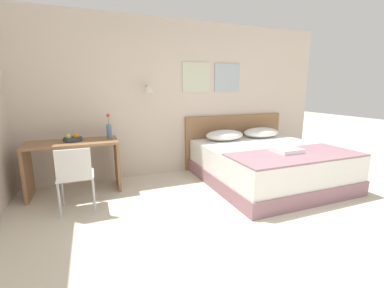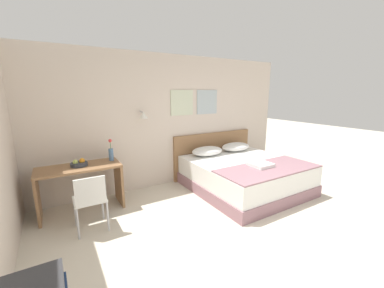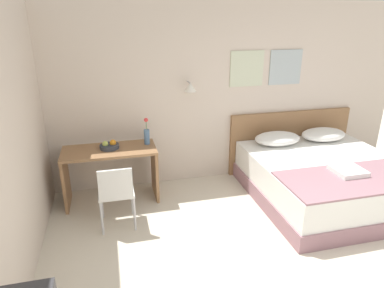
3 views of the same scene
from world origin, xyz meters
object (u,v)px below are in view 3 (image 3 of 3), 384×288
(folded_towel_near_foot, at_px, (348,171))
(flower_vase, at_px, (147,135))
(throw_blanket, at_px, (359,178))
(desk_chair, at_px, (116,191))
(desk, at_px, (110,165))
(pillow_left, at_px, (277,138))
(bed, at_px, (326,180))
(fruit_bowl, at_px, (109,146))
(headboard, at_px, (290,141))
(pillow_right, at_px, (323,134))

(folded_towel_near_foot, height_order, flower_vase, flower_vase)
(throw_blanket, distance_m, desk_chair, 2.91)
(folded_towel_near_foot, distance_m, flower_vase, 2.65)
(folded_towel_near_foot, distance_m, desk, 3.08)
(pillow_left, bearing_deg, folded_towel_near_foot, -73.49)
(bed, xyz_separation_m, throw_blanket, (0.00, -0.59, 0.31))
(throw_blanket, height_order, folded_towel_near_foot, folded_towel_near_foot)
(desk, bearing_deg, fruit_bowl, 72.32)
(throw_blanket, distance_m, flower_vase, 2.76)
(headboard, height_order, desk, headboard)
(bed, height_order, desk, desk)
(bed, relative_size, pillow_right, 2.86)
(bed, bearing_deg, headboard, 90.00)
(bed, bearing_deg, desk, 166.54)
(throw_blanket, relative_size, fruit_bowl, 7.42)
(bed, relative_size, fruit_bowl, 7.97)
(throw_blanket, bearing_deg, flower_vase, 150.18)
(headboard, distance_m, flower_vase, 2.43)
(bed, distance_m, headboard, 1.07)
(pillow_left, bearing_deg, desk_chair, -162.68)
(pillow_right, height_order, folded_towel_near_foot, pillow_right)
(fruit_bowl, bearing_deg, throw_blanket, -24.47)
(desk, bearing_deg, flower_vase, 8.34)
(bed, xyz_separation_m, flower_vase, (-2.38, 0.77, 0.61))
(folded_towel_near_foot, bearing_deg, pillow_left, 106.51)
(throw_blanket, distance_m, fruit_bowl, 3.18)
(flower_vase, bearing_deg, throw_blanket, -29.82)
(desk_chair, relative_size, flower_vase, 2.20)
(pillow_right, xyz_separation_m, desk, (-3.30, -0.05, -0.15))
(pillow_left, distance_m, flower_vase, 1.99)
(pillow_left, height_order, desk, pillow_left)
(desk_chair, xyz_separation_m, flower_vase, (0.48, 0.80, 0.40))
(throw_blanket, bearing_deg, desk, 156.06)
(bed, relative_size, desk_chair, 2.47)
(bed, bearing_deg, folded_towel_near_foot, -95.69)
(pillow_right, height_order, desk, pillow_right)
(fruit_bowl, bearing_deg, desk, -107.68)
(pillow_right, xyz_separation_m, fruit_bowl, (-3.29, -0.02, 0.12))
(desk, bearing_deg, bed, -13.46)
(pillow_left, xyz_separation_m, fruit_bowl, (-2.49, -0.02, 0.12))
(desk, distance_m, fruit_bowl, 0.27)
(throw_blanket, relative_size, folded_towel_near_foot, 5.29)
(bed, xyz_separation_m, fruit_bowl, (-2.89, 0.72, 0.51))
(bed, distance_m, desk, 2.99)
(bed, height_order, throw_blanket, throw_blanket)
(folded_towel_near_foot, bearing_deg, headboard, 88.29)
(folded_towel_near_foot, bearing_deg, desk_chair, 171.43)
(pillow_right, relative_size, flower_vase, 1.90)
(folded_towel_near_foot, bearing_deg, pillow_right, 69.61)
(fruit_bowl, bearing_deg, flower_vase, 5.36)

